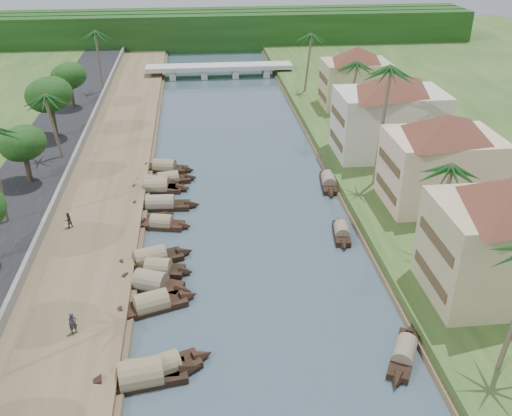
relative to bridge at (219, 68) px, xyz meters
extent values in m
plane|color=#384954|center=(0.00, -72.00, -1.72)|extent=(220.00, 220.00, 0.00)
cube|color=brown|center=(-16.00, -52.00, -1.32)|extent=(10.00, 180.00, 0.80)
cube|color=#29481C|center=(19.00, -52.00, -1.12)|extent=(16.00, 180.00, 1.20)
cube|color=black|center=(-24.50, -52.00, -1.02)|extent=(8.00, 180.00, 1.40)
cube|color=slate|center=(-20.20, -52.00, -0.37)|extent=(0.40, 180.00, 1.10)
cube|color=black|center=(0.00, 23.00, 2.28)|extent=(120.00, 4.00, 8.00)
cube|color=black|center=(0.00, 28.00, 2.28)|extent=(120.00, 4.00, 8.00)
cube|color=black|center=(0.00, 33.00, 2.28)|extent=(120.00, 4.00, 8.00)
cube|color=#ACACA1|center=(0.00, 0.00, 0.28)|extent=(28.00, 4.00, 0.80)
cube|color=#ACACA1|center=(-9.00, 0.00, -0.82)|extent=(1.20, 3.50, 1.80)
cube|color=#ACACA1|center=(-3.00, 0.00, -0.82)|extent=(1.20, 3.50, 1.80)
cube|color=#ACACA1|center=(3.00, 0.00, -0.82)|extent=(1.20, 3.50, 1.80)
cube|color=#ACACA1|center=(9.00, 0.00, -0.82)|extent=(1.20, 3.50, 1.80)
cube|color=tan|center=(19.00, -74.00, 3.48)|extent=(12.00, 8.00, 8.00)
cube|color=brown|center=(12.95, -74.00, 1.48)|extent=(0.10, 6.40, 0.90)
cube|color=brown|center=(12.95, -74.00, 4.68)|extent=(0.10, 6.40, 0.90)
cube|color=beige|center=(20.00, -58.00, 3.23)|extent=(11.00, 8.00, 7.50)
pyramid|color=brown|center=(20.00, -58.00, 8.08)|extent=(14.11, 14.11, 2.20)
cube|color=brown|center=(14.45, -58.00, 1.35)|extent=(0.10, 6.40, 0.90)
cube|color=brown|center=(14.45, -58.00, 4.35)|extent=(0.10, 6.40, 0.90)
cube|color=beige|center=(19.00, -44.00, 3.48)|extent=(13.00, 8.00, 8.00)
pyramid|color=brown|center=(19.00, -44.00, 8.58)|extent=(15.59, 15.59, 2.20)
cube|color=brown|center=(12.45, -44.00, 1.48)|extent=(0.10, 6.40, 0.90)
cube|color=brown|center=(12.45, -44.00, 4.68)|extent=(0.10, 6.40, 0.90)
cube|color=tan|center=(20.00, -24.00, 2.98)|extent=(10.00, 7.00, 7.00)
pyramid|color=brown|center=(20.00, -24.00, 7.58)|extent=(12.62, 12.62, 2.20)
cube|color=brown|center=(14.95, -24.00, 1.23)|extent=(0.10, 5.60, 0.90)
cube|color=brown|center=(14.95, -24.00, 4.03)|extent=(0.10, 5.60, 0.90)
cube|color=black|center=(-9.47, -79.79, -1.52)|extent=(6.50, 3.17, 0.70)
cone|color=black|center=(-6.05, -79.25, -1.44)|extent=(2.11, 2.26, 2.20)
cone|color=black|center=(-12.89, -80.33, -1.44)|extent=(2.11, 2.26, 2.20)
cylinder|color=#847354|center=(-9.47, -79.79, -1.14)|extent=(5.06, 3.03, 2.31)
cube|color=black|center=(-8.19, -79.17, -1.52)|extent=(6.03, 3.72, 0.70)
cone|color=black|center=(-5.19, -78.04, -1.44)|extent=(2.12, 2.10, 1.81)
cone|color=black|center=(-11.19, -80.30, -1.44)|extent=(2.12, 2.10, 1.81)
cylinder|color=#847354|center=(-8.19, -79.17, -1.14)|extent=(4.78, 3.31, 1.87)
cube|color=black|center=(-9.35, -79.31, -1.52)|extent=(5.02, 1.63, 0.70)
cone|color=black|center=(-6.56, -79.33, -1.44)|extent=(1.45, 1.45, 1.60)
cone|color=black|center=(-12.13, -79.30, -1.44)|extent=(1.45, 1.45, 1.60)
cylinder|color=gray|center=(-9.35, -79.31, -1.14)|extent=(3.84, 1.69, 1.66)
cube|color=black|center=(-9.19, -71.75, -1.52)|extent=(6.04, 3.64, 0.70)
cone|color=black|center=(-6.18, -70.75, -1.44)|extent=(2.12, 2.18, 1.93)
cone|color=black|center=(-12.21, -72.75, -1.44)|extent=(2.12, 2.18, 1.93)
cylinder|color=#847354|center=(-9.19, -71.75, -1.14)|extent=(4.78, 3.29, 2.02)
cube|color=black|center=(-8.87, -66.57, -1.52)|extent=(4.87, 2.72, 0.70)
cone|color=black|center=(-6.38, -67.11, -1.44)|extent=(1.67, 1.85, 1.74)
cone|color=black|center=(-11.37, -66.02, -1.44)|extent=(1.67, 1.85, 1.74)
cylinder|color=#847354|center=(-8.87, -66.57, -1.14)|extent=(3.83, 2.55, 1.85)
cube|color=black|center=(-9.41, -68.74, -1.52)|extent=(5.90, 4.00, 0.70)
cone|color=black|center=(-6.56, -69.95, -1.44)|extent=(2.20, 2.29, 1.97)
cone|color=black|center=(-12.26, -67.54, -1.44)|extent=(2.20, 2.29, 1.97)
cylinder|color=gray|center=(-9.41, -68.74, -1.14)|extent=(4.72, 3.56, 2.07)
cube|color=black|center=(-9.68, -64.77, -1.52)|extent=(6.26, 3.53, 0.70)
cone|color=black|center=(-6.50, -63.81, -1.44)|extent=(2.13, 2.12, 1.88)
cone|color=black|center=(-12.85, -65.73, -1.44)|extent=(2.13, 2.12, 1.88)
cylinder|color=#847354|center=(-9.68, -64.77, -1.14)|extent=(4.93, 3.19, 1.95)
cube|color=black|center=(-8.88, -58.24, -1.52)|extent=(4.72, 2.63, 0.70)
cone|color=black|center=(-6.47, -58.80, -1.44)|extent=(1.62, 1.76, 1.64)
cone|color=black|center=(-11.30, -57.68, -1.44)|extent=(1.62, 1.76, 1.64)
cylinder|color=#847354|center=(-8.88, -58.24, -1.14)|extent=(3.71, 2.46, 1.73)
cube|color=black|center=(-9.19, -53.97, -1.52)|extent=(6.42, 2.25, 0.70)
cone|color=black|center=(-5.69, -54.18, -1.44)|extent=(1.90, 1.80, 1.90)
cone|color=black|center=(-12.70, -53.76, -1.44)|extent=(1.90, 1.80, 1.90)
cylinder|color=gray|center=(-9.19, -53.97, -1.14)|extent=(4.94, 2.24, 1.96)
cube|color=black|center=(-9.87, -49.72, -1.52)|extent=(5.84, 2.23, 0.70)
cone|color=black|center=(-6.69, -49.91, -1.44)|extent=(1.76, 1.79, 1.88)
cone|color=black|center=(-13.05, -49.52, -1.44)|extent=(1.76, 1.79, 1.88)
cylinder|color=#847354|center=(-9.87, -49.72, -1.14)|extent=(4.50, 2.22, 1.96)
cube|color=black|center=(-8.54, -47.63, -1.52)|extent=(5.34, 2.70, 0.70)
cone|color=black|center=(-5.76, -47.08, -1.44)|extent=(1.76, 1.83, 1.74)
cone|color=black|center=(-11.32, -48.18, -1.44)|extent=(1.76, 1.83, 1.74)
cylinder|color=#847354|center=(-8.54, -47.63, -1.14)|extent=(4.17, 2.54, 1.82)
cube|color=black|center=(-9.81, -48.69, -1.52)|extent=(6.20, 3.95, 0.70)
cone|color=black|center=(-6.74, -50.02, -1.44)|extent=(2.16, 2.06, 1.70)
cone|color=black|center=(-12.89, -47.35, -1.44)|extent=(2.16, 2.06, 1.70)
cylinder|color=gray|center=(-9.81, -48.69, -1.14)|extent=(4.92, 3.44, 1.74)
cube|color=black|center=(-9.06, -43.89, -1.52)|extent=(5.81, 3.17, 0.70)
cone|color=black|center=(-6.09, -44.68, -1.44)|extent=(1.96, 1.98, 1.80)
cone|color=black|center=(-12.03, -43.09, -1.44)|extent=(1.96, 1.98, 1.80)
cylinder|color=#847354|center=(-9.06, -43.89, -1.14)|extent=(4.56, 2.90, 1.87)
cube|color=black|center=(9.29, -79.46, -1.52)|extent=(3.91, 5.42, 0.70)
cone|color=black|center=(10.72, -76.86, -1.44)|extent=(1.93, 1.99, 1.54)
cone|color=black|center=(7.85, -82.07, -1.44)|extent=(1.93, 1.99, 1.54)
cylinder|color=gray|center=(9.29, -79.46, -1.14)|extent=(3.35, 4.35, 1.58)
cube|color=black|center=(8.98, -61.88, -1.52)|extent=(2.09, 4.74, 0.70)
cone|color=black|center=(9.35, -59.36, -1.44)|extent=(1.48, 1.49, 1.46)
cone|color=black|center=(8.62, -64.40, -1.44)|extent=(1.48, 1.49, 1.46)
cylinder|color=gray|center=(8.98, -61.88, -1.14)|extent=(2.00, 3.68, 1.51)
cube|color=black|center=(10.29, -50.14, -1.52)|extent=(2.35, 5.92, 0.70)
cone|color=black|center=(10.69, -46.97, -1.44)|extent=(1.67, 1.80, 1.67)
cone|color=black|center=(9.90, -53.31, -1.44)|extent=(1.67, 1.80, 1.67)
cylinder|color=gray|center=(10.29, -50.14, -1.14)|extent=(2.24, 4.57, 1.71)
cube|color=black|center=(-8.03, -70.40, -1.62)|extent=(3.36, 0.78, 0.35)
cone|color=black|center=(-6.14, -70.38, -1.62)|extent=(0.85, 0.75, 0.75)
cone|color=black|center=(-9.92, -70.42, -1.62)|extent=(0.85, 0.75, 0.75)
cube|color=black|center=(-10.22, -56.13, -1.62)|extent=(3.96, 1.74, 0.35)
cone|color=black|center=(-8.11, -55.57, -1.62)|extent=(1.14, 1.00, 0.78)
cone|color=black|center=(-12.33, -56.69, -1.62)|extent=(1.14, 1.00, 0.78)
cylinder|color=brown|center=(16.00, -67.21, 3.66)|extent=(1.30, 0.36, 8.35)
sphere|color=#194D1B|center=(16.00, -67.21, 7.68)|extent=(3.20, 3.20, 3.20)
cylinder|color=brown|center=(15.00, -52.64, 6.16)|extent=(0.96, 0.36, 13.36)
sphere|color=#194D1B|center=(15.00, -52.64, 12.57)|extent=(3.20, 3.20, 3.20)
cylinder|color=brown|center=(16.00, -35.15, 4.29)|extent=(1.69, 0.36, 9.58)
sphere|color=#194D1B|center=(16.00, -35.15, 8.91)|extent=(3.20, 3.20, 3.20)
cylinder|color=brown|center=(-22.00, -41.32, 3.65)|extent=(1.31, 0.36, 7.93)
sphere|color=#194D1B|center=(-22.00, -41.32, 7.46)|extent=(3.20, 3.20, 3.20)
cylinder|color=brown|center=(14.00, -15.25, 4.26)|extent=(1.20, 0.36, 9.55)
sphere|color=#194D1B|center=(14.00, -15.25, 8.84)|extent=(3.20, 3.20, 3.20)
cylinder|color=brown|center=(-20.50, -12.17, 4.63)|extent=(0.44, 0.36, 9.91)
sphere|color=#194D1B|center=(-20.50, -12.17, 9.39)|extent=(3.20, 3.20, 3.20)
cylinder|color=#4B3A2B|center=(-24.00, -48.41, 1.23)|extent=(0.60, 0.60, 3.18)
ellipsoid|color=black|center=(-24.00, -48.41, 4.27)|extent=(4.59, 4.59, 3.77)
cylinder|color=#4B3A2B|center=(-24.00, -33.78, 1.64)|extent=(0.60, 0.60, 4.01)
ellipsoid|color=black|center=(-24.00, -33.78, 5.47)|extent=(5.41, 5.41, 4.45)
cylinder|color=#4B3A2B|center=(-24.00, -20.45, 1.30)|extent=(0.60, 0.60, 3.32)
ellipsoid|color=black|center=(-24.00, -20.45, 4.47)|extent=(4.77, 4.77, 3.92)
cylinder|color=#4B3A2B|center=(24.00, -42.90, 1.06)|extent=(0.60, 0.60, 3.23)
ellipsoid|color=black|center=(24.00, -42.90, 4.15)|extent=(4.71, 4.71, 3.88)
imported|color=#2B2C33|center=(-14.67, -75.05, -0.05)|extent=(0.76, 0.65, 1.75)
imported|color=#2E2920|center=(-17.95, -58.66, -0.11)|extent=(1.00, 0.97, 1.62)
camera|label=1|loc=(-4.75, -109.70, 27.15)|focal=40.00mm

